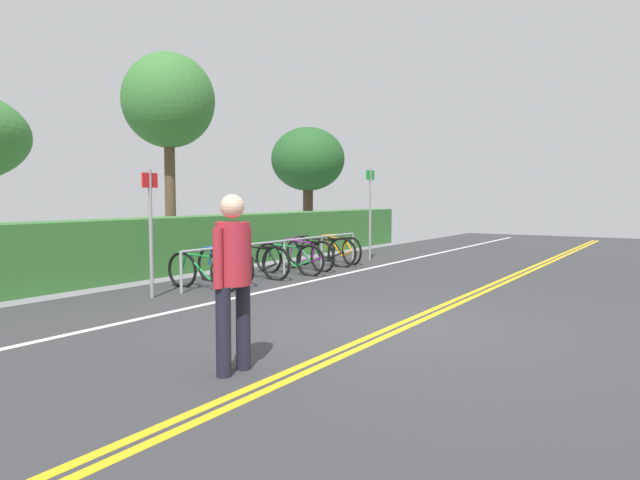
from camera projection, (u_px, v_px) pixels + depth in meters
name	position (u px, v px, depth m)	size (l,w,h in m)	color
ground_plane	(403.00, 328.00, 7.56)	(38.69, 11.10, 0.05)	#353538
centre_line_yellow_inner	(408.00, 326.00, 7.51)	(34.82, 0.10, 0.00)	gold
centre_line_yellow_outer	(397.00, 325.00, 7.60)	(34.82, 0.10, 0.00)	gold
bike_lane_stripe_white	(217.00, 302.00, 9.26)	(34.82, 0.12, 0.00)	white
bike_rack	(284.00, 248.00, 12.55)	(6.03, 0.05, 0.74)	#9EA0A5
bicycle_0	(204.00, 271.00, 10.52)	(0.46, 1.69, 0.71)	black
bicycle_1	(225.00, 266.00, 11.20)	(0.47, 1.67, 0.72)	black
bicycle_2	(257.00, 261.00, 11.91)	(0.46, 1.69, 0.74)	black
bicycle_3	(289.00, 259.00, 12.53)	(0.46, 1.75, 0.71)	black
bicycle_4	(306.00, 255.00, 13.28)	(0.47, 1.71, 0.74)	black
bicycle_5	(321.00, 251.00, 13.99)	(0.47, 1.80, 0.75)	black
bicycle_6	(339.00, 249.00, 14.70)	(0.64, 1.63, 0.72)	black
pedestrian	(233.00, 271.00, 5.47)	(0.49, 0.32, 1.68)	#1E1E2D
sign_post_near	(151.00, 220.00, 9.55)	(0.36, 0.09, 2.10)	gray
sign_post_far	(370.00, 205.00, 15.17)	(0.36, 0.06, 2.39)	gray
hedge_backdrop	(248.00, 238.00, 15.01)	(14.98, 0.91, 1.21)	#387533
tree_mid	(169.00, 102.00, 14.69)	(2.30, 2.30, 5.23)	brown
tree_far_right	(308.00, 160.00, 20.46)	(2.55, 2.55, 4.06)	#473323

